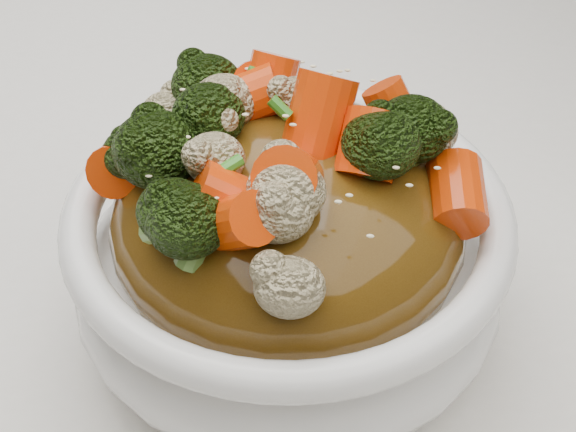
# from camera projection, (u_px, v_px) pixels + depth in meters

# --- Properties ---
(tablecloth) EXTENTS (1.20, 0.80, 0.04)m
(tablecloth) POSITION_uv_depth(u_px,v_px,m) (291.00, 345.00, 0.44)
(tablecloth) COLOR white
(tablecloth) RESTS_ON dining_table
(bowl) EXTENTS (0.24, 0.24, 0.08)m
(bowl) POSITION_uv_depth(u_px,v_px,m) (288.00, 264.00, 0.40)
(bowl) COLOR white
(bowl) RESTS_ON tablecloth
(sauce_base) EXTENTS (0.19, 0.19, 0.08)m
(sauce_base) POSITION_uv_depth(u_px,v_px,m) (288.00, 221.00, 0.38)
(sauce_base) COLOR #4D320D
(sauce_base) RESTS_ON bowl
(carrots) EXTENTS (0.19, 0.19, 0.04)m
(carrots) POSITION_uv_depth(u_px,v_px,m) (288.00, 115.00, 0.34)
(carrots) COLOR #DE3C07
(carrots) RESTS_ON sauce_base
(broccoli) EXTENTS (0.19, 0.19, 0.04)m
(broccoli) POSITION_uv_depth(u_px,v_px,m) (288.00, 117.00, 0.34)
(broccoli) COLOR black
(broccoli) RESTS_ON sauce_base
(cauliflower) EXTENTS (0.19, 0.19, 0.03)m
(cauliflower) POSITION_uv_depth(u_px,v_px,m) (288.00, 121.00, 0.35)
(cauliflower) COLOR tan
(cauliflower) RESTS_ON sauce_base
(scallions) EXTENTS (0.14, 0.14, 0.02)m
(scallions) POSITION_uv_depth(u_px,v_px,m) (288.00, 113.00, 0.34)
(scallions) COLOR #2D7C1C
(scallions) RESTS_ON sauce_base
(sesame_seeds) EXTENTS (0.17, 0.17, 0.01)m
(sesame_seeds) POSITION_uv_depth(u_px,v_px,m) (288.00, 113.00, 0.34)
(sesame_seeds) COLOR beige
(sesame_seeds) RESTS_ON sauce_base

